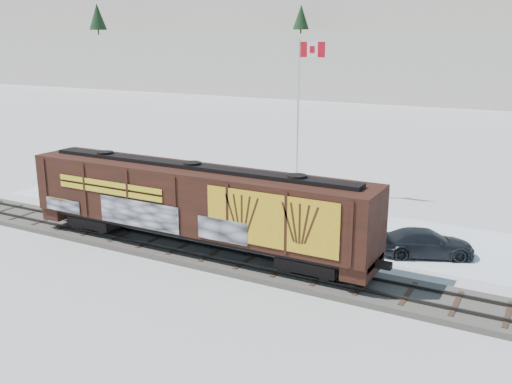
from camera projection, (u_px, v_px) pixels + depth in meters
The scene contains 8 objects.
ground at pixel (214, 258), 29.37m from camera, with size 500.00×500.00×0.00m, color white.
rail_track at pixel (214, 256), 29.33m from camera, with size 50.00×3.40×0.43m.
parking_strip at pixel (279, 219), 35.71m from camera, with size 40.00×8.00×0.03m, color white.
hopper_railcar at pixel (193, 201), 29.17m from camera, with size 19.41×3.06×4.41m.
flagpole at pixel (299, 142), 39.52m from camera, with size 2.30×0.90×10.98m.
car_silver at pixel (151, 195), 38.61m from camera, with size 1.69×4.20×1.43m, color #A6A8AD.
car_white at pixel (234, 203), 36.37m from camera, with size 1.61×4.61×1.52m, color silver.
car_dark at pixel (426, 243), 29.48m from camera, with size 1.97×4.84×1.41m, color #202428.
Camera 1 is at (15.16, -23.03, 10.89)m, focal length 40.00 mm.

